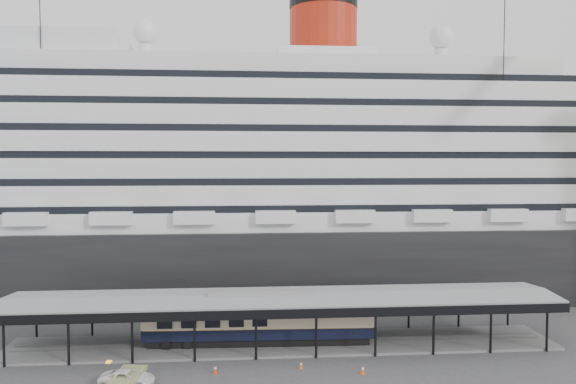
% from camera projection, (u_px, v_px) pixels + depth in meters
% --- Properties ---
extents(ground, '(200.00, 200.00, 0.00)m').
position_uv_depth(ground, '(287.00, 362.00, 52.74)').
color(ground, '#3B3B3E').
rests_on(ground, ground).
extents(cruise_ship, '(130.00, 30.00, 43.90)m').
position_uv_depth(cruise_ship, '(270.00, 165.00, 83.63)').
color(cruise_ship, black).
rests_on(cruise_ship, ground).
extents(platform_canopy, '(56.00, 9.18, 5.30)m').
position_uv_depth(platform_canopy, '(283.00, 322.00, 57.59)').
color(platform_canopy, slate).
rests_on(platform_canopy, ground).
extents(port_truck, '(4.86, 2.69, 1.29)m').
position_uv_depth(port_truck, '(127.00, 378.00, 47.13)').
color(port_truck, white).
rests_on(port_truck, ground).
extents(pullman_carriage, '(23.51, 3.73, 23.01)m').
position_uv_depth(pullman_carriage, '(259.00, 319.00, 57.37)').
color(pullman_carriage, black).
rests_on(pullman_carriage, ground).
extents(traffic_cone_left, '(0.50, 0.50, 0.78)m').
position_uv_depth(traffic_cone_left, '(215.00, 369.00, 49.93)').
color(traffic_cone_left, red).
rests_on(traffic_cone_left, ground).
extents(traffic_cone_mid, '(0.38, 0.38, 0.69)m').
position_uv_depth(traffic_cone_mid, '(301.00, 365.00, 51.12)').
color(traffic_cone_mid, '#FB590D').
rests_on(traffic_cone_mid, ground).
extents(traffic_cone_right, '(0.45, 0.45, 0.78)m').
position_uv_depth(traffic_cone_right, '(363.00, 370.00, 49.81)').
color(traffic_cone_right, '#F25A0D').
rests_on(traffic_cone_right, ground).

